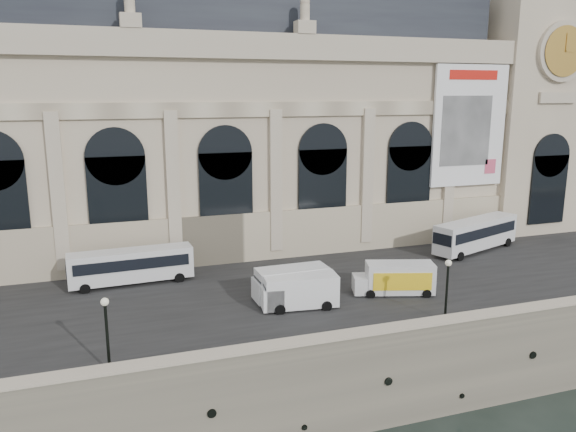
% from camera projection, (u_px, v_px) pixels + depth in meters
% --- Properties ---
extents(quay, '(160.00, 70.00, 6.00)m').
position_uv_depth(quay, '(237.00, 254.00, 69.57)').
color(quay, gray).
rests_on(quay, ground).
extents(street, '(160.00, 24.00, 0.06)m').
position_uv_depth(street, '(292.00, 284.00, 49.50)').
color(street, '#2D2D2D').
rests_on(street, quay).
extents(parapet, '(160.00, 1.40, 1.21)m').
position_uv_depth(parapet, '(358.00, 340.00, 36.98)').
color(parapet, gray).
rests_on(parapet, quay).
extents(museum, '(69.00, 18.70, 29.10)m').
position_uv_depth(museum, '(188.00, 120.00, 60.26)').
color(museum, beige).
rests_on(museum, quay).
extents(clock_pavilion, '(13.00, 14.72, 36.70)m').
position_uv_depth(clock_pavilion, '(515.00, 85.00, 69.29)').
color(clock_pavilion, beige).
rests_on(clock_pavilion, quay).
extents(bus_left, '(10.73, 2.89, 3.13)m').
position_uv_depth(bus_left, '(131.00, 265.00, 49.20)').
color(bus_left, silver).
rests_on(bus_left, quay).
extents(bus_right, '(11.80, 6.18, 3.44)m').
position_uv_depth(bus_right, '(476.00, 234.00, 59.48)').
color(bus_right, silver).
rests_on(bus_right, quay).
extents(van_b, '(6.10, 2.62, 2.70)m').
position_uv_depth(van_b, '(288.00, 284.00, 45.52)').
color(van_b, silver).
rests_on(van_b, quay).
extents(van_c, '(6.21, 3.02, 2.67)m').
position_uv_depth(van_c, '(296.00, 292.00, 43.83)').
color(van_c, white).
rests_on(van_c, quay).
extents(box_truck, '(7.01, 4.02, 2.69)m').
position_uv_depth(box_truck, '(395.00, 279.00, 46.90)').
color(box_truck, silver).
rests_on(box_truck, quay).
extents(lamp_left, '(0.49, 0.49, 4.79)m').
position_uv_depth(lamp_left, '(107.00, 336.00, 33.41)').
color(lamp_left, black).
rests_on(lamp_left, quay).
extents(lamp_right, '(0.48, 0.48, 4.71)m').
position_uv_depth(lamp_right, '(447.00, 291.00, 41.18)').
color(lamp_right, black).
rests_on(lamp_right, quay).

